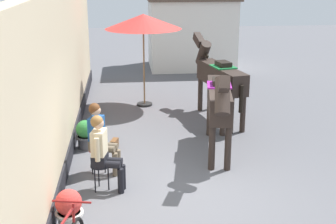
# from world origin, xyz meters

# --- Properties ---
(ground_plane) EXTENTS (40.00, 40.00, 0.00)m
(ground_plane) POSITION_xyz_m (0.00, 3.00, 0.00)
(ground_plane) COLOR #56565B
(pub_facade_wall) EXTENTS (0.34, 14.00, 3.40)m
(pub_facade_wall) POSITION_xyz_m (-2.55, 1.50, 1.54)
(pub_facade_wall) COLOR #CCB793
(pub_facade_wall) RESTS_ON ground_plane
(distant_cottage) EXTENTS (3.40, 2.60, 3.50)m
(distant_cottage) POSITION_xyz_m (1.40, 10.36, 1.80)
(distant_cottage) COLOR silver
(distant_cottage) RESTS_ON ground_plane
(seated_visitor_near) EXTENTS (0.61, 0.48, 1.39)m
(seated_visitor_near) POSITION_xyz_m (-1.65, 0.03, 0.78)
(seated_visitor_near) COLOR black
(seated_visitor_near) RESTS_ON ground_plane
(seated_visitor_far) EXTENTS (0.61, 0.49, 1.39)m
(seated_visitor_far) POSITION_xyz_m (-1.73, 0.78, 0.78)
(seated_visitor_far) COLOR red
(seated_visitor_far) RESTS_ON ground_plane
(saddled_horse_near) EXTENTS (0.78, 2.98, 2.06)m
(saddled_horse_near) POSITION_xyz_m (0.69, 1.52, 1.16)
(saddled_horse_near) COLOR #2D231E
(saddled_horse_near) RESTS_ON ground_plane
(saddled_horse_far) EXTENTS (0.93, 2.95, 2.06)m
(saddled_horse_far) POSITION_xyz_m (1.16, 3.80, 1.16)
(saddled_horse_far) COLOR #2D231E
(saddled_horse_far) RESTS_ON ground_plane
(flower_planter_near) EXTENTS (0.43, 0.43, 0.64)m
(flower_planter_near) POSITION_xyz_m (-2.13, -1.20, 0.33)
(flower_planter_near) COLOR beige
(flower_planter_near) RESTS_ON ground_plane
(flower_planter_far) EXTENTS (0.43, 0.43, 0.64)m
(flower_planter_far) POSITION_xyz_m (-2.12, 2.06, 0.33)
(flower_planter_far) COLOR #4C4C51
(flower_planter_far) RESTS_ON ground_plane
(cafe_parasol) EXTENTS (2.10, 2.10, 2.58)m
(cafe_parasol) POSITION_xyz_m (-0.68, 5.22, 2.36)
(cafe_parasol) COLOR black
(cafe_parasol) RESTS_ON ground_plane
(satchel_bag) EXTENTS (0.19, 0.30, 0.20)m
(satchel_bag) POSITION_xyz_m (-1.50, 2.01, 0.10)
(satchel_bag) COLOR brown
(satchel_bag) RESTS_ON ground_plane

